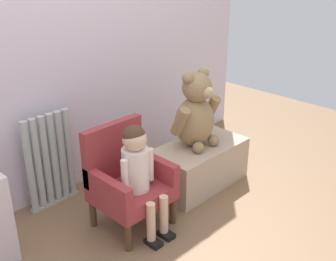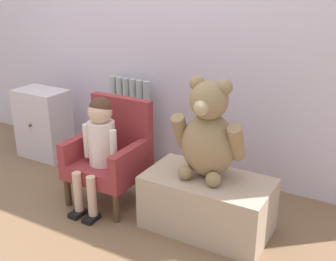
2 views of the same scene
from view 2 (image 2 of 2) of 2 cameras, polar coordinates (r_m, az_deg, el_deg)
name	(u,v)px [view 2 (image 2 of 2)]	position (r m, az deg, el deg)	size (l,w,h in m)	color
ground_plane	(64,230)	(2.63, -13.89, -12.99)	(6.00, 6.00, 0.00)	brown
back_wall	(161,7)	(3.11, -0.95, 16.43)	(3.80, 0.05, 2.40)	silver
radiator	(130,121)	(3.30, -5.11, 1.23)	(0.37, 0.05, 0.68)	#A9B1AD
small_dresser	(44,124)	(3.55, -16.48, 0.91)	(0.41, 0.29, 0.56)	silver
child_armchair	(111,153)	(2.77, -7.68, -3.09)	(0.45, 0.42, 0.67)	maroon
child_figure	(99,138)	(2.63, -9.32, -1.01)	(0.25, 0.35, 0.72)	silver
low_bench	(207,203)	(2.50, 5.32, -9.81)	(0.73, 0.40, 0.33)	tan
large_teddy_bear	(208,134)	(2.35, 5.49, -0.52)	(0.42, 0.29, 0.58)	#93754F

